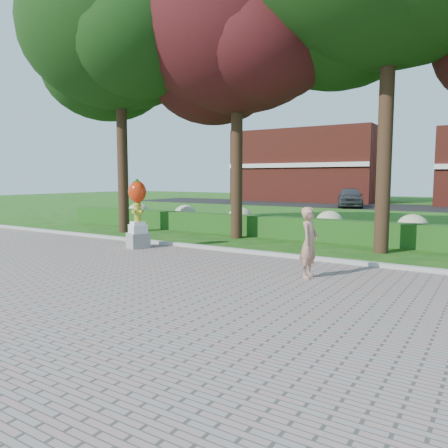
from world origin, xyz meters
name	(u,v)px	position (x,y,z in m)	size (l,w,h in m)	color
ground	(182,272)	(0.00, 0.00, 0.00)	(100.00, 100.00, 0.00)	#134A12
walkway	(37,313)	(0.00, -4.00, 0.02)	(40.00, 14.00, 0.04)	gray
curb	(243,252)	(0.00, 3.00, 0.07)	(40.00, 0.18, 0.15)	#ADADA5
lawn_hedge	(295,228)	(0.00, 7.00, 0.40)	(24.00, 0.70, 0.80)	#224814
hydrangea_row	(319,223)	(0.57, 8.00, 0.55)	(20.10, 1.10, 0.99)	#B4B289
street	(401,207)	(0.00, 28.00, 0.01)	(50.00, 8.00, 0.02)	black
building_left	(309,166)	(-10.00, 34.00, 3.50)	(14.00, 8.00, 7.00)	maroon
tree_far_left	(119,40)	(-7.11, 5.09, 7.96)	(9.00, 7.68, 11.66)	black
tree_mid_left	(236,43)	(-2.10, 6.08, 7.30)	(8.25, 7.04, 10.69)	black
hydrant_sculpture	(138,212)	(-3.37, 2.02, 1.22)	(0.80, 0.80, 2.23)	gray
woman	(309,242)	(2.92, 0.94, 0.85)	(0.59, 0.39, 1.62)	tan
parked_car	(350,197)	(-3.45, 26.00, 0.81)	(1.87, 4.65, 1.58)	#3C3E43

